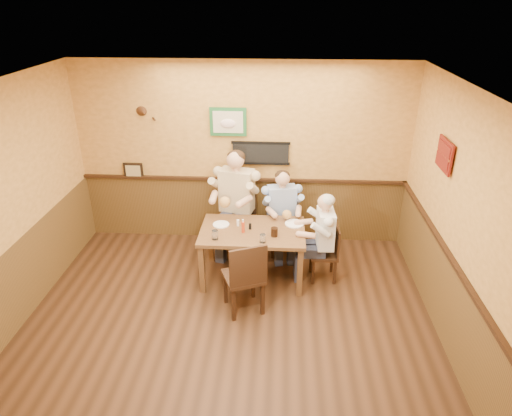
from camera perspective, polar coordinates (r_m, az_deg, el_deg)
The scene contains 17 objects.
room at distance 4.67m, azimuth -2.60°, elevation 0.65°, with size 5.02×5.03×2.81m.
dining_table at distance 6.17m, azimuth -0.44°, elevation -3.50°, with size 1.40×0.90×0.75m.
chair_back_left at distance 6.94m, azimuth -2.34°, elevation -1.43°, with size 0.47×0.47×1.01m, color #321D0F, non-canonical shape.
chair_back_right at distance 6.89m, azimuth 3.14°, elevation -2.45°, with size 0.39×0.39×0.84m, color #321D0F, non-canonical shape.
chair_right_end at distance 6.35m, azimuth 8.44°, elevation -5.58°, with size 0.37×0.37×0.80m, color #321D0F, non-canonical shape.
chair_near_side at distance 5.65m, azimuth -1.59°, elevation -8.37°, with size 0.46×0.46×1.00m, color #321D0F, non-canonical shape.
diner_tan_shirt at distance 6.85m, azimuth -2.37°, elevation 0.18°, with size 0.66×0.66×1.44m, color beige, non-canonical shape.
diner_blue_polo at distance 6.81m, azimuth 3.17°, elevation -1.11°, with size 0.55×0.55×1.20m, color #8EA7D5, non-canonical shape.
diner_white_elder at distance 6.26m, azimuth 8.54°, elevation -4.24°, with size 0.53×0.53×1.14m, color silver, non-canonical shape.
water_glass_left at distance 5.90m, azimuth -5.15°, elevation -3.36°, with size 0.08×0.08×0.12m, color silver.
water_glass_mid at distance 5.80m, azimuth 0.84°, elevation -3.81°, with size 0.07×0.07×0.11m, color white.
cola_tumbler at distance 5.95m, azimuth 2.31°, elevation -3.01°, with size 0.09×0.09×0.12m, color black.
hot_sauce_bottle at distance 6.02m, azimuth -1.63°, elevation -2.33°, with size 0.04×0.04×0.17m, color #C03714.
salt_shaker at distance 6.21m, azimuth -2.27°, elevation -1.87°, with size 0.04×0.04×0.09m, color white.
pepper_shaker at distance 6.12m, azimuth -0.75°, elevation -2.30°, with size 0.03×0.03×0.09m, color black.
plate_far_left at distance 6.26m, azimuth -4.39°, elevation -2.06°, with size 0.23×0.23×0.02m, color white.
plate_far_right at distance 6.28m, azimuth 4.82°, elevation -1.96°, with size 0.26×0.26×0.02m, color white.
Camera 1 is at (0.60, -4.04, 3.65)m, focal length 32.00 mm.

